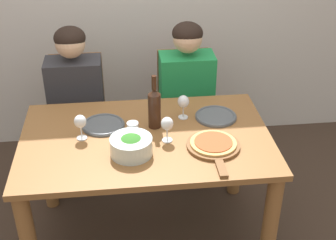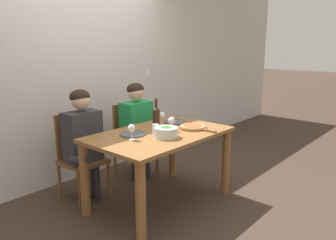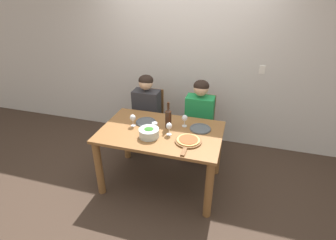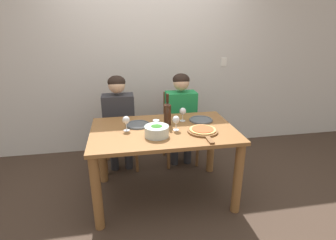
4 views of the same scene
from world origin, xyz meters
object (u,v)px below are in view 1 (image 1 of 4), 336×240
at_px(wine_glass_right, 183,103).
at_px(wine_glass_centre, 167,125).
at_px(chair_right, 184,109).
at_px(water_tumbler, 133,131).
at_px(person_woman, 76,94).
at_px(wine_glass_left, 80,123).
at_px(person_man, 187,89).
at_px(dinner_plate_left, 103,125).
at_px(wine_bottle, 154,107).
at_px(dinner_plate_right, 216,116).
at_px(chair_left, 80,115).
at_px(pizza_on_board, 214,145).
at_px(broccoli_bowl, 131,146).

xyz_separation_m(wine_glass_right, wine_glass_centre, (-0.13, -0.24, 0.00)).
relative_size(chair_right, water_tumbler, 9.06).
bearing_deg(person_woman, wine_glass_left, -83.13).
relative_size(person_woman, person_man, 1.00).
bearing_deg(person_woman, person_man, 0.00).
bearing_deg(dinner_plate_left, wine_glass_left, -134.75).
height_order(wine_bottle, dinner_plate_left, wine_bottle).
bearing_deg(water_tumbler, chair_right, 62.98).
bearing_deg(wine_glass_right, dinner_plate_left, -174.58).
bearing_deg(wine_bottle, wine_glass_centre, -70.84).
relative_size(chair_right, wine_bottle, 2.80).
relative_size(dinner_plate_left, dinner_plate_right, 1.00).
distance_m(person_woman, wine_glass_centre, 0.94).
height_order(wine_glass_left, water_tumbler, wine_glass_left).
relative_size(wine_bottle, wine_glass_left, 2.19).
height_order(chair_left, person_man, person_man).
relative_size(person_woman, pizza_on_board, 2.74).
distance_m(broccoli_bowl, water_tumbler, 0.15).
bearing_deg(dinner_plate_right, wine_bottle, -170.69).
bearing_deg(water_tumbler, wine_bottle, 40.90).
bearing_deg(chair_right, dinner_plate_left, -131.57).
bearing_deg(wine_glass_centre, person_woman, 127.09).
distance_m(person_man, pizza_on_board, 0.84).
height_order(chair_right, dinner_plate_left, chair_right).
height_order(person_man, wine_glass_centre, person_man).
bearing_deg(wine_glass_centre, water_tumbler, 166.33).
bearing_deg(chair_left, water_tumbler, -65.41).
bearing_deg(wine_glass_centre, wine_glass_right, 62.85).
xyz_separation_m(person_man, wine_bottle, (-0.28, -0.58, 0.19)).
bearing_deg(wine_glass_right, dinner_plate_right, -5.70).
bearing_deg(dinner_plate_left, wine_glass_centre, -28.85).
bearing_deg(wine_glass_left, dinner_plate_right, 10.37).
distance_m(chair_left, pizza_on_board, 1.29).
distance_m(chair_right, wine_glass_right, 0.73).
bearing_deg(chair_left, chair_right, 0.00).
xyz_separation_m(person_woman, dinner_plate_right, (0.89, -0.52, 0.07)).
bearing_deg(wine_bottle, wine_glass_left, -168.68).
relative_size(dinner_plate_left, water_tumbler, 2.48).
distance_m(wine_glass_left, water_tumbler, 0.30).
height_order(broccoli_bowl, dinner_plate_right, broccoli_bowl).
bearing_deg(wine_glass_right, wine_bottle, -155.56).
xyz_separation_m(wine_glass_right, water_tumbler, (-0.32, -0.20, -0.05)).
bearing_deg(pizza_on_board, chair_right, 91.46).
bearing_deg(pizza_on_board, broccoli_bowl, -178.71).
xyz_separation_m(chair_left, person_woman, (-0.00, -0.11, 0.23)).
distance_m(dinner_plate_left, wine_glass_centre, 0.42).
distance_m(broccoli_bowl, wine_glass_centre, 0.24).
bearing_deg(chair_right, wine_glass_left, -132.09).
xyz_separation_m(pizza_on_board, wine_glass_centre, (-0.25, 0.10, 0.09)).
bearing_deg(person_man, wine_glass_right, -101.11).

